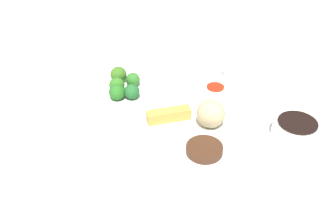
% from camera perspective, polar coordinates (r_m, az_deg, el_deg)
% --- Properties ---
extents(tabletop, '(2.20, 2.20, 0.02)m').
position_cam_1_polar(tabletop, '(0.93, 4.83, -4.80)').
color(tabletop, white).
rests_on(tabletop, ground).
extents(main_plate, '(0.28, 0.28, 0.02)m').
position_cam_1_polar(main_plate, '(0.92, 2.53, -3.76)').
color(main_plate, white).
rests_on(main_plate, tabletop).
extents(rice_scoop, '(0.07, 0.07, 0.07)m').
position_cam_1_polar(rice_scoop, '(0.93, 6.23, -0.21)').
color(rice_scoop, tan).
rests_on(rice_scoop, main_plate).
extents(spring_roll, '(0.11, 0.04, 0.03)m').
position_cam_1_polar(spring_roll, '(0.96, 0.09, -0.44)').
color(spring_roll, gold).
rests_on(spring_roll, main_plate).
extents(crab_rangoon_wonton, '(0.09, 0.08, 0.01)m').
position_cam_1_polar(crab_rangoon_wonton, '(0.88, -1.30, -4.63)').
color(crab_rangoon_wonton, beige).
rests_on(crab_rangoon_wonton, main_plate).
extents(stir_fry_heap, '(0.08, 0.08, 0.02)m').
position_cam_1_polar(stir_fry_heap, '(0.87, 5.29, -5.42)').
color(stir_fry_heap, '#432818').
rests_on(stir_fry_heap, main_plate).
extents(broccoli_plate, '(0.21, 0.21, 0.01)m').
position_cam_1_polar(broccoli_plate, '(1.10, -6.31, 2.91)').
color(broccoli_plate, white).
rests_on(broccoli_plate, tabletop).
extents(broccoli_floret_0, '(0.04, 0.04, 0.04)m').
position_cam_1_polar(broccoli_floret_0, '(1.10, -5.11, 4.68)').
color(broccoli_floret_0, '#2F7428').
rests_on(broccoli_floret_0, broccoli_plate).
extents(broccoli_floret_1, '(0.04, 0.04, 0.04)m').
position_cam_1_polar(broccoli_floret_1, '(1.08, -7.41, 3.89)').
color(broccoli_floret_1, '#327322').
rests_on(broccoli_floret_1, broccoli_plate).
extents(broccoli_floret_2, '(0.05, 0.05, 0.05)m').
position_cam_1_polar(broccoli_floret_2, '(1.12, -7.18, 5.39)').
color(broccoli_floret_2, '#396F20').
rests_on(broccoli_floret_2, broccoli_plate).
extents(broccoli_floret_3, '(0.04, 0.04, 0.04)m').
position_cam_1_polar(broccoli_floret_3, '(1.04, -5.25, 2.95)').
color(broccoli_floret_3, '#21612B').
rests_on(broccoli_floret_3, broccoli_plate).
extents(broccoli_floret_6, '(0.04, 0.04, 0.04)m').
position_cam_1_polar(broccoli_floret_6, '(1.04, -7.41, 2.85)').
color(broccoli_floret_6, '#266C21').
rests_on(broccoli_floret_6, broccoli_plate).
extents(soy_sauce_bowl, '(0.11, 0.11, 0.04)m').
position_cam_1_polar(soy_sauce_bowl, '(0.98, 18.06, -2.47)').
color(soy_sauce_bowl, white).
rests_on(soy_sauce_bowl, tabletop).
extents(soy_sauce_bowl_liquid, '(0.09, 0.09, 0.00)m').
position_cam_1_polar(soy_sauce_bowl_liquid, '(0.96, 18.29, -1.47)').
color(soy_sauce_bowl_liquid, black).
rests_on(soy_sauce_bowl_liquid, soy_sauce_bowl).
extents(sauce_ramekin_sweet_and_sour, '(0.06, 0.06, 0.02)m').
position_cam_1_polar(sauce_ramekin_sweet_and_sour, '(1.09, 6.83, 3.04)').
color(sauce_ramekin_sweet_and_sour, white).
rests_on(sauce_ramekin_sweet_and_sour, tabletop).
extents(sauce_ramekin_sweet_and_sour_liquid, '(0.05, 0.05, 0.00)m').
position_cam_1_polar(sauce_ramekin_sweet_and_sour_liquid, '(1.09, 6.88, 3.61)').
color(sauce_ramekin_sweet_and_sour_liquid, red).
rests_on(sauce_ramekin_sweet_and_sour_liquid, sauce_ramekin_sweet_and_sour).
extents(teacup, '(0.06, 0.06, 0.05)m').
position_cam_1_polar(teacup, '(1.17, 9.57, 5.93)').
color(teacup, white).
rests_on(teacup, tabletop).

